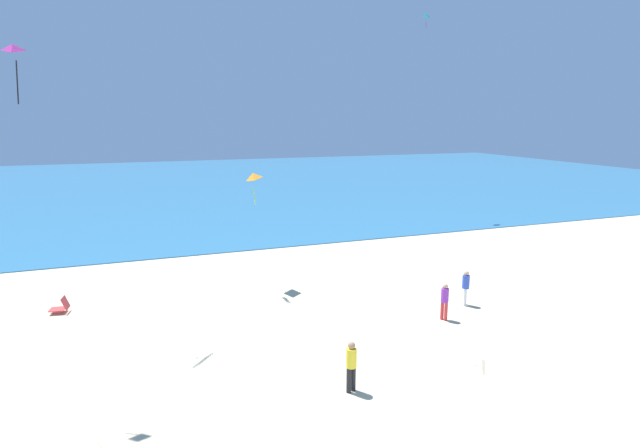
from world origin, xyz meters
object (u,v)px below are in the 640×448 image
person_0 (351,363)px  person_5 (445,299)px  beach_chair_far_right (61,306)px  kite_magenta (13,49)px  kite_teal (427,15)px  person_2 (466,285)px  kite_orange (253,176)px

person_0 → person_5: person_0 is taller
beach_chair_far_right → kite_magenta: size_ratio=0.52×
kite_teal → person_2: bearing=-115.3°
person_0 → beach_chair_far_right: bearing=-152.0°
person_2 → kite_orange: size_ratio=0.99×
beach_chair_far_right → person_0: (7.98, -8.78, 0.56)m
person_2 → kite_orange: 9.63m
kite_teal → person_0: bearing=-125.1°
kite_magenta → kite_orange: 10.47m
beach_chair_far_right → person_5: size_ratio=0.53×
kite_magenta → kite_orange: size_ratio=1.00×
person_2 → kite_orange: bearing=177.1°
person_0 → person_5: size_ratio=1.03×
kite_orange → kite_magenta: bearing=-136.5°
kite_orange → kite_teal: bearing=36.6°
beach_chair_far_right → kite_orange: size_ratio=0.52×
person_0 → person_5: (5.09, 3.27, -0.03)m
person_2 → kite_teal: kite_teal is taller
person_2 → kite_magenta: bearing=-140.8°
beach_chair_far_right → person_0: person_0 is taller
beach_chair_far_right → kite_teal: kite_teal is taller
kite_magenta → kite_orange: (7.03, 6.68, -3.95)m
beach_chair_far_right → person_0: 11.88m
person_5 → kite_orange: (-5.50, 6.13, 3.97)m
person_5 → kite_orange: 9.14m
person_5 → kite_magenta: size_ratio=0.98×
person_2 → person_5: size_ratio=1.01×
person_5 → kite_magenta: (-12.53, -0.55, 7.92)m
person_2 → person_5: bearing=-115.9°
person_2 → kite_teal: bearing=97.8°
kite_orange → kite_teal: (14.71, 10.92, 9.18)m
beach_chair_far_right → kite_teal: (22.28, 11.54, 13.69)m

